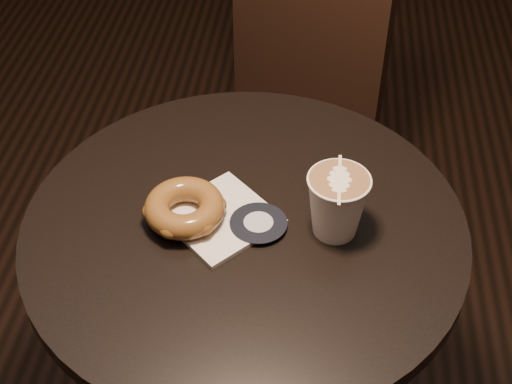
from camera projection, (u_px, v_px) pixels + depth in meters
cafe_table at (246, 300)px, 1.25m from camera, size 0.70×0.70×0.75m
chair at (290, 100)px, 1.70m from camera, size 0.51×0.51×0.98m
pastry_bag at (221, 218)px, 1.12m from camera, size 0.21×0.21×0.01m
doughnut at (185, 208)px, 1.10m from camera, size 0.13×0.13×0.04m
latte_cup at (337, 205)px, 1.07m from camera, size 0.10×0.10×0.11m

